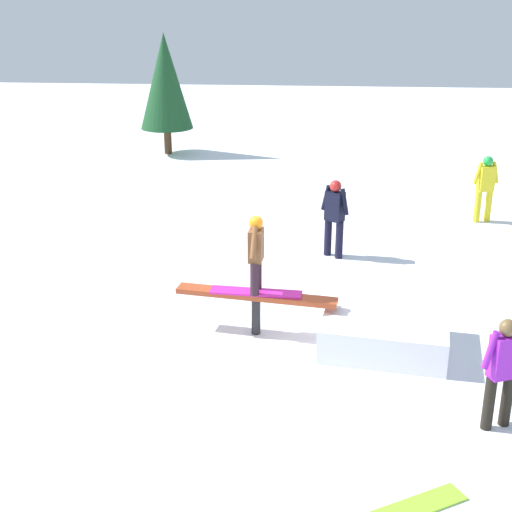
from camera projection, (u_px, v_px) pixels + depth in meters
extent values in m
plane|color=white|center=(256.00, 333.00, 11.02)|extent=(60.00, 60.00, 0.00)
cylinder|color=black|center=(256.00, 316.00, 10.91)|extent=(0.14, 0.14, 0.60)
cube|color=#A53F1E|center=(256.00, 295.00, 10.79)|extent=(2.49, 0.65, 0.08)
cube|color=white|center=(385.00, 332.00, 10.50)|extent=(2.01, 1.75, 0.51)
cube|color=#D42099|center=(256.00, 292.00, 10.77)|extent=(1.40, 0.37, 0.03)
cylinder|color=#2F1D27|center=(257.00, 273.00, 10.80)|extent=(0.14, 0.14, 0.50)
cylinder|color=#2F1D27|center=(255.00, 279.00, 10.56)|extent=(0.14, 0.14, 0.50)
cube|color=brown|center=(256.00, 245.00, 10.51)|extent=(0.22, 0.34, 0.48)
cylinder|color=brown|center=(258.00, 234.00, 10.65)|extent=(0.10, 0.32, 0.44)
cylinder|color=brown|center=(254.00, 243.00, 10.28)|extent=(0.10, 0.32, 0.44)
sphere|color=orange|center=(256.00, 223.00, 10.38)|extent=(0.21, 0.21, 0.21)
cylinder|color=yellow|center=(478.00, 206.00, 16.15)|extent=(0.14, 0.14, 0.73)
cylinder|color=yellow|center=(488.00, 206.00, 16.21)|extent=(0.14, 0.14, 0.73)
cube|color=yellow|center=(486.00, 178.00, 15.95)|extent=(0.39, 0.31, 0.57)
cylinder|color=yellow|center=(478.00, 173.00, 15.86)|extent=(0.22, 0.14, 0.50)
cylinder|color=yellow|center=(495.00, 172.00, 15.95)|extent=(0.22, 0.14, 0.50)
sphere|color=green|center=(488.00, 161.00, 15.81)|extent=(0.22, 0.22, 0.22)
cylinder|color=black|center=(339.00, 240.00, 13.97)|extent=(0.15, 0.15, 0.75)
cylinder|color=black|center=(328.00, 237.00, 14.14)|extent=(0.15, 0.15, 0.75)
cube|color=black|center=(335.00, 206.00, 13.82)|extent=(0.41, 0.38, 0.58)
cylinder|color=black|center=(345.00, 202.00, 13.63)|extent=(0.22, 0.19, 0.52)
cylinder|color=black|center=(326.00, 198.00, 13.91)|extent=(0.22, 0.19, 0.52)
sphere|color=red|center=(336.00, 186.00, 13.67)|extent=(0.23, 0.23, 0.23)
cylinder|color=black|center=(507.00, 400.00, 8.60)|extent=(0.14, 0.14, 0.69)
cylinder|color=black|center=(489.00, 403.00, 8.52)|extent=(0.14, 0.14, 0.69)
cube|color=purple|center=(504.00, 357.00, 8.34)|extent=(0.38, 0.31, 0.54)
cylinder|color=purple|center=(490.00, 350.00, 8.24)|extent=(0.21, 0.15, 0.48)
sphere|color=brown|center=(508.00, 328.00, 8.21)|extent=(0.21, 0.21, 0.21)
cube|color=#94D131|center=(404.00, 511.00, 7.24)|extent=(1.38, 0.98, 0.02)
cylinder|color=#4C331E|center=(168.00, 141.00, 22.85)|extent=(0.24, 0.24, 0.83)
cone|color=#194723|center=(165.00, 81.00, 22.18)|extent=(1.65, 1.65, 2.93)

